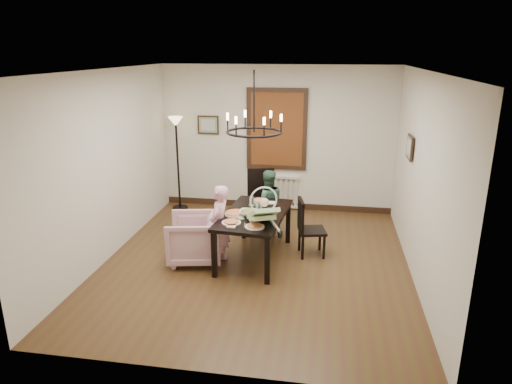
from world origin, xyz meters
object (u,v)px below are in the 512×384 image
(dining_table, at_px, (254,219))
(floor_lamp, at_px, (178,165))
(armchair, at_px, (194,238))
(drinking_glass, at_px, (257,207))
(chair_right, at_px, (312,227))
(baby_bouncer, at_px, (263,212))
(elderly_woman, at_px, (219,232))
(chair_far, at_px, (262,201))
(seated_man, at_px, (267,209))

(dining_table, height_order, floor_lamp, floor_lamp)
(armchair, bearing_deg, drinking_glass, 97.12)
(dining_table, xyz_separation_m, chair_right, (0.86, 0.27, -0.19))
(baby_bouncer, bearing_deg, elderly_woman, 141.21)
(dining_table, height_order, chair_far, chair_far)
(chair_right, xyz_separation_m, drinking_glass, (-0.82, -0.21, 0.35))
(baby_bouncer, distance_m, drinking_glass, 0.54)
(armchair, distance_m, drinking_glass, 1.05)
(chair_far, distance_m, drinking_glass, 1.12)
(dining_table, distance_m, seated_man, 0.93)
(armchair, relative_size, elderly_woman, 0.79)
(dining_table, bearing_deg, seated_man, 91.13)
(chair_far, height_order, armchair, chair_far)
(armchair, height_order, drinking_glass, drinking_glass)
(chair_far, bearing_deg, chair_right, -58.62)
(chair_right, height_order, baby_bouncer, baby_bouncer)
(drinking_glass, xyz_separation_m, floor_lamp, (-1.89, 1.95, 0.09))
(baby_bouncer, relative_size, drinking_glass, 3.86)
(chair_right, relative_size, armchair, 1.14)
(chair_right, bearing_deg, elderly_woman, 98.19)
(armchair, relative_size, drinking_glass, 5.39)
(armchair, distance_m, seated_man, 1.48)
(seated_man, distance_m, drinking_glass, 0.90)
(chair_right, xyz_separation_m, baby_bouncer, (-0.66, -0.71, 0.46))
(armchair, bearing_deg, floor_lamp, -167.02)
(armchair, relative_size, seated_man, 0.82)
(armchair, relative_size, floor_lamp, 0.44)
(chair_far, bearing_deg, dining_table, -101.81)
(chair_right, distance_m, floor_lamp, 3.25)
(elderly_woman, bearing_deg, drinking_glass, 127.82)
(chair_far, xyz_separation_m, drinking_glass, (0.09, -1.09, 0.26))
(armchair, bearing_deg, chair_right, 95.38)
(drinking_glass, bearing_deg, elderly_woman, -149.49)
(baby_bouncer, relative_size, floor_lamp, 0.32)
(dining_table, xyz_separation_m, armchair, (-0.87, -0.22, -0.29))
(dining_table, height_order, seated_man, seated_man)
(seated_man, height_order, baby_bouncer, baby_bouncer)
(seated_man, xyz_separation_m, baby_bouncer, (0.12, -1.34, 0.44))
(chair_far, bearing_deg, seated_man, -76.93)
(dining_table, height_order, armchair, dining_table)
(baby_bouncer, bearing_deg, chair_right, 24.34)
(dining_table, relative_size, chair_far, 1.52)
(chair_far, bearing_deg, baby_bouncer, -95.60)
(elderly_woman, bearing_deg, seated_man, 161.55)
(chair_far, distance_m, elderly_woman, 1.46)
(floor_lamp, bearing_deg, chair_far, -25.58)
(baby_bouncer, distance_m, floor_lamp, 3.19)
(chair_far, height_order, floor_lamp, floor_lamp)
(seated_man, height_order, floor_lamp, floor_lamp)
(chair_far, bearing_deg, elderly_woman, -121.51)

